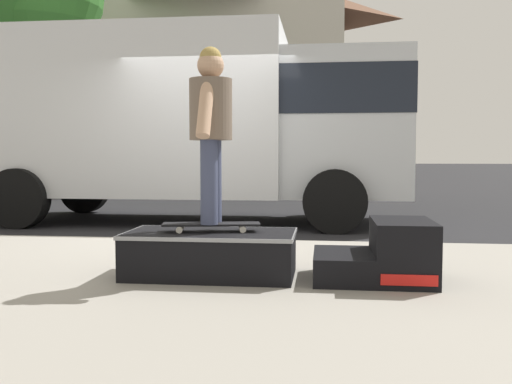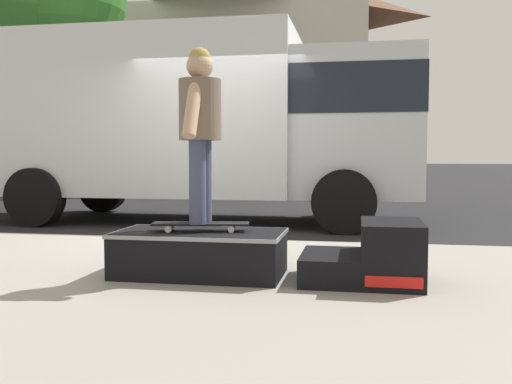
{
  "view_description": "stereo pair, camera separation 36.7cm",
  "coord_description": "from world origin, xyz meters",
  "px_view_note": "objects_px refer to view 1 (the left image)",
  "views": [
    {
      "loc": [
        1.65,
        -6.92,
        1.09
      ],
      "look_at": [
        0.95,
        -1.02,
        0.7
      ],
      "focal_mm": 39.68,
      "sensor_mm": 36.0,
      "label": 1
    },
    {
      "loc": [
        2.02,
        -6.87,
        1.09
      ],
      "look_at": [
        0.95,
        -1.02,
        0.7
      ],
      "focal_mm": 39.68,
      "sensor_mm": 36.0,
      "label": 2
    }
  ],
  "objects_px": {
    "skateboard": "(211,225)",
    "skater_kid": "(211,120)",
    "skate_box": "(211,252)",
    "kicker_ramp": "(384,255)",
    "box_truck": "(191,118)"
  },
  "relations": [
    {
      "from": "skateboard",
      "to": "skater_kid",
      "type": "relative_size",
      "value": 0.57
    },
    {
      "from": "skateboard",
      "to": "skater_kid",
      "type": "height_order",
      "value": "skater_kid"
    },
    {
      "from": "skateboard",
      "to": "box_truck",
      "type": "distance_m",
      "value": 4.99
    },
    {
      "from": "skateboard",
      "to": "box_truck",
      "type": "relative_size",
      "value": 0.12
    },
    {
      "from": "skater_kid",
      "to": "skate_box",
      "type": "bearing_deg",
      "value": -100.91
    },
    {
      "from": "box_truck",
      "to": "kicker_ramp",
      "type": "bearing_deg",
      "value": -60.74
    },
    {
      "from": "kicker_ramp",
      "to": "skater_kid",
      "type": "bearing_deg",
      "value": 179.38
    },
    {
      "from": "kicker_ramp",
      "to": "skater_kid",
      "type": "xyz_separation_m",
      "value": [
        -1.36,
        0.01,
        1.05
      ]
    },
    {
      "from": "box_truck",
      "to": "skate_box",
      "type": "bearing_deg",
      "value": -74.92
    },
    {
      "from": "kicker_ramp",
      "to": "box_truck",
      "type": "distance_m",
      "value": 5.56
    },
    {
      "from": "skate_box",
      "to": "skater_kid",
      "type": "bearing_deg",
      "value": 79.09
    },
    {
      "from": "kicker_ramp",
      "to": "skate_box",
      "type": "bearing_deg",
      "value": 179.98
    },
    {
      "from": "kicker_ramp",
      "to": "box_truck",
      "type": "height_order",
      "value": "box_truck"
    },
    {
      "from": "skater_kid",
      "to": "box_truck",
      "type": "relative_size",
      "value": 0.2
    },
    {
      "from": "skate_box",
      "to": "skateboard",
      "type": "relative_size",
      "value": 1.69
    }
  ]
}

